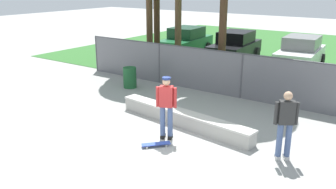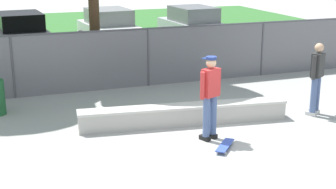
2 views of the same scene
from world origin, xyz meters
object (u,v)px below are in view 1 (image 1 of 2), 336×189
at_px(skateboarder, 166,105).
at_px(trash_bin, 130,77).
at_px(car_white, 301,52).
at_px(bystander, 285,123).
at_px(concrete_ledge, 183,118).
at_px(car_black, 235,46).
at_px(skateboard, 156,144).
at_px(car_green, 186,41).

bearing_deg(skateboarder, trash_bin, 141.86).
bearing_deg(car_white, bystander, -75.78).
relative_size(concrete_ledge, trash_bin, 5.70).
xyz_separation_m(concrete_ledge, car_black, (-2.98, 9.97, 0.60)).
bearing_deg(concrete_ledge, skateboarder, -82.62).
relative_size(bystander, trash_bin, 2.07).
bearing_deg(bystander, car_black, 121.17).
xyz_separation_m(skateboard, car_black, (-3.20, 11.68, 0.77)).
xyz_separation_m(concrete_ledge, car_white, (0.64, 10.14, 0.60)).
bearing_deg(skateboarder, car_black, 105.75).
height_order(car_green, bystander, bystander).
relative_size(skateboarder, bystander, 1.01).
xyz_separation_m(skateboarder, car_white, (0.49, 11.25, -0.19)).
height_order(skateboard, car_black, car_black).
bearing_deg(concrete_ledge, car_green, 122.27).
height_order(skateboard, car_white, car_white).
height_order(car_green, car_black, same).
height_order(car_green, car_white, same).
distance_m(car_black, car_white, 3.62).
distance_m(skateboarder, car_green, 12.74).
relative_size(concrete_ledge, skateboarder, 2.73).
bearing_deg(car_white, concrete_ledge, -93.59).
distance_m(skateboarder, car_black, 11.50).
relative_size(concrete_ledge, skateboard, 6.88).
xyz_separation_m(concrete_ledge, skateboarder, (0.14, -1.10, 0.79)).
height_order(skateboarder, car_black, skateboarder).
xyz_separation_m(bystander, trash_bin, (-7.54, 2.77, -0.57)).
xyz_separation_m(skateboard, bystander, (3.10, 1.26, 0.94)).
distance_m(skateboard, car_green, 13.33).
distance_m(concrete_ledge, car_black, 10.42).
distance_m(concrete_ledge, skateboard, 1.73).
relative_size(skateboarder, car_green, 0.43).
bearing_deg(skateboard, bystander, 22.16).
height_order(concrete_ledge, skateboarder, skateboarder).
bearing_deg(car_black, skateboarder, -74.25).
distance_m(skateboard, bystander, 3.47).
distance_m(skateboarder, skateboard, 1.14).
bearing_deg(concrete_ledge, car_black, 106.64).
distance_m(skateboard, trash_bin, 6.01).
relative_size(car_black, car_white, 1.00).
bearing_deg(skateboarder, car_white, 87.49).
bearing_deg(car_black, skateboard, -74.66).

